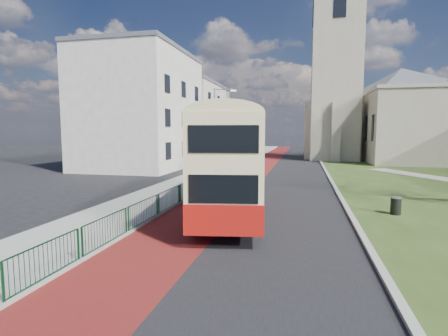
# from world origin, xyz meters

# --- Properties ---
(ground) EXTENTS (160.00, 160.00, 0.00)m
(ground) POSITION_xyz_m (0.00, 0.00, 0.00)
(ground) COLOR black
(ground) RESTS_ON ground
(road_carriageway) EXTENTS (9.00, 120.00, 0.01)m
(road_carriageway) POSITION_xyz_m (1.50, 20.00, 0.01)
(road_carriageway) COLOR black
(road_carriageway) RESTS_ON ground
(bus_lane) EXTENTS (3.40, 120.00, 0.01)m
(bus_lane) POSITION_xyz_m (-1.20, 20.00, 0.01)
(bus_lane) COLOR #591414
(bus_lane) RESTS_ON ground
(pavement_west) EXTENTS (4.00, 120.00, 0.12)m
(pavement_west) POSITION_xyz_m (-5.00, 20.00, 0.06)
(pavement_west) COLOR gray
(pavement_west) RESTS_ON ground
(kerb_west) EXTENTS (0.25, 120.00, 0.13)m
(kerb_west) POSITION_xyz_m (-3.00, 20.00, 0.07)
(kerb_west) COLOR #999993
(kerb_west) RESTS_ON ground
(kerb_east) EXTENTS (0.25, 80.00, 0.13)m
(kerb_east) POSITION_xyz_m (6.10, 22.00, 0.07)
(kerb_east) COLOR #999993
(kerb_east) RESTS_ON ground
(pedestrian_railing) EXTENTS (0.07, 24.00, 1.12)m
(pedestrian_railing) POSITION_xyz_m (-2.95, 4.00, 0.55)
(pedestrian_railing) COLOR #0D3B1C
(pedestrian_railing) RESTS_ON ground
(gothic_church) EXTENTS (16.38, 18.00, 40.00)m
(gothic_church) POSITION_xyz_m (12.56, 38.00, 13.13)
(gothic_church) COLOR gray
(gothic_church) RESTS_ON ground
(street_block_near) EXTENTS (10.30, 14.30, 13.00)m
(street_block_near) POSITION_xyz_m (-14.00, 22.00, 6.51)
(street_block_near) COLOR beige
(street_block_near) RESTS_ON ground
(street_block_far) EXTENTS (10.30, 16.30, 11.50)m
(street_block_far) POSITION_xyz_m (-14.00, 38.00, 5.76)
(street_block_far) COLOR #BEB3A1
(street_block_far) RESTS_ON ground
(streetlamp) EXTENTS (2.13, 0.18, 8.00)m
(streetlamp) POSITION_xyz_m (-4.35, 18.00, 4.59)
(streetlamp) COLOR gray
(streetlamp) RESTS_ON pavement_west
(bus) EXTENTS (4.59, 12.13, 4.95)m
(bus) POSITION_xyz_m (0.28, 2.61, 2.83)
(bus) COLOR #A2140E
(bus) RESTS_ON ground
(litter_bin) EXTENTS (0.69, 0.69, 0.86)m
(litter_bin) POSITION_xyz_m (8.28, 3.78, 0.47)
(litter_bin) COLOR black
(litter_bin) RESTS_ON grass_green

